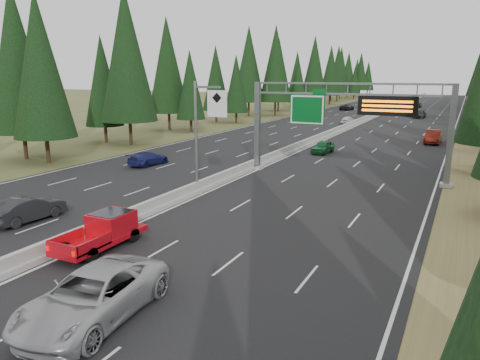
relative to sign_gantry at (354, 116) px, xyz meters
name	(u,v)px	position (x,y,z in m)	size (l,w,h in m)	color
road	(359,124)	(-8.92, 45.12, -5.23)	(32.00, 260.00, 0.08)	black
shoulder_right	(471,129)	(8.88, 45.12, -5.24)	(3.60, 260.00, 0.06)	olive
shoulder_left	(266,119)	(-26.72, 45.12, -5.24)	(3.60, 260.00, 0.06)	#434D23
median_barrier	(359,121)	(-8.92, 45.12, -4.85)	(0.70, 260.00, 0.85)	#9C9D97
sign_gantry	(354,116)	(0.00, 0.00, 0.00)	(16.75, 0.98, 7.80)	slate
hov_sign_pole	(203,130)	(-8.33, -9.92, -0.54)	(2.80, 0.50, 8.00)	slate
tree_row_left	(229,69)	(-30.83, 37.88, 4.15)	(11.66, 242.62, 18.69)	black
silver_minivan	(93,296)	(-2.90, -26.88, -4.31)	(2.93, 6.35, 1.76)	#ABAAAF
red_pickup	(106,229)	(-7.42, -21.11, -4.26)	(1.84, 5.15, 1.68)	black
car_ahead_green	(323,147)	(-5.70, 11.39, -4.51)	(1.61, 3.99, 1.36)	#155E2B
car_ahead_dkred	(433,137)	(4.61, 24.62, -4.36)	(1.75, 5.02, 1.65)	#61160D
car_ahead_dkgrey	(420,114)	(-0.39, 60.87, -4.44)	(2.10, 5.16, 1.50)	black
car_ahead_white	(410,112)	(-2.57, 64.61, -4.42)	(2.56, 5.55, 1.54)	#B9B9B9
car_ahead_far	(418,105)	(-3.68, 91.97, -4.55)	(1.52, 3.77, 1.28)	black
car_onc_near	(28,209)	(-14.42, -19.88, -4.46)	(1.54, 4.42, 1.46)	black
car_onc_blue	(148,158)	(-18.67, -2.65, -4.54)	(1.81, 4.44, 1.29)	navy
car_onc_white	(348,120)	(-10.42, 43.18, -4.51)	(1.61, 4.00, 1.36)	silver
car_onc_far	(347,107)	(-18.15, 75.00, -4.49)	(2.33, 5.05, 1.40)	black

